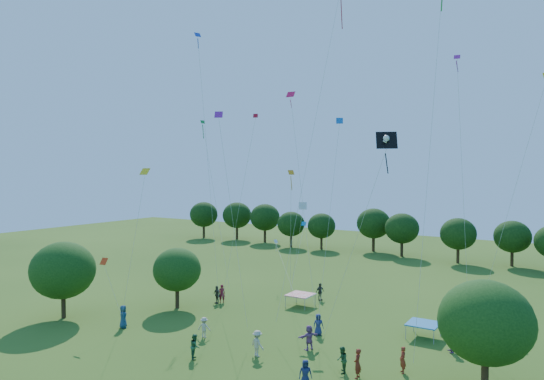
{
  "coord_description": "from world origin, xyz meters",
  "views": [
    {
      "loc": [
        17.63,
        -13.9,
        12.22
      ],
      "look_at": [
        0.0,
        14.0,
        11.0
      ],
      "focal_mm": 32.0,
      "sensor_mm": 36.0,
      "label": 1
    }
  ],
  "objects_px": {
    "near_tree_west": "(63,270)",
    "near_tree_north": "(177,269)",
    "tent_blue": "(423,324)",
    "pirate_kite": "(385,144)",
    "tent_red_stripe": "(300,295)",
    "near_tree_east": "(486,322)",
    "red_high_kite": "(328,56)"
  },
  "relations": [
    {
      "from": "near_tree_north",
      "to": "pirate_kite",
      "type": "bearing_deg",
      "value": -13.03
    },
    {
      "from": "near_tree_north",
      "to": "pirate_kite",
      "type": "relative_size",
      "value": 0.41
    },
    {
      "from": "near_tree_west",
      "to": "tent_blue",
      "type": "relative_size",
      "value": 2.91
    },
    {
      "from": "near_tree_east",
      "to": "red_high_kite",
      "type": "height_order",
      "value": "red_high_kite"
    },
    {
      "from": "near_tree_east",
      "to": "pirate_kite",
      "type": "height_order",
      "value": "pirate_kite"
    },
    {
      "from": "near_tree_west",
      "to": "near_tree_north",
      "type": "xyz_separation_m",
      "value": [
        5.98,
        7.29,
        -0.54
      ]
    },
    {
      "from": "near_tree_east",
      "to": "tent_blue",
      "type": "distance_m",
      "value": 9.76
    },
    {
      "from": "near_tree_north",
      "to": "tent_red_stripe",
      "type": "height_order",
      "value": "near_tree_north"
    },
    {
      "from": "near_tree_north",
      "to": "tent_blue",
      "type": "bearing_deg",
      "value": 10.64
    },
    {
      "from": "near_tree_west",
      "to": "near_tree_north",
      "type": "relative_size",
      "value": 1.18
    },
    {
      "from": "tent_red_stripe",
      "to": "tent_blue",
      "type": "height_order",
      "value": "same"
    },
    {
      "from": "near_tree_north",
      "to": "near_tree_east",
      "type": "xyz_separation_m",
      "value": [
        26.17,
        -3.67,
        0.58
      ]
    },
    {
      "from": "near_tree_north",
      "to": "tent_red_stripe",
      "type": "bearing_deg",
      "value": 35.57
    },
    {
      "from": "near_tree_east",
      "to": "pirate_kite",
      "type": "distance_m",
      "value": 11.18
    },
    {
      "from": "near_tree_east",
      "to": "pirate_kite",
      "type": "xyz_separation_m",
      "value": [
        -5.35,
        -1.14,
        9.75
      ]
    },
    {
      "from": "near_tree_east",
      "to": "red_high_kite",
      "type": "bearing_deg",
      "value": 158.43
    },
    {
      "from": "near_tree_north",
      "to": "tent_red_stripe",
      "type": "distance_m",
      "value": 11.4
    },
    {
      "from": "near_tree_east",
      "to": "tent_red_stripe",
      "type": "distance_m",
      "value": 20.12
    },
    {
      "from": "tent_blue",
      "to": "pirate_kite",
      "type": "distance_m",
      "value": 15.48
    },
    {
      "from": "tent_red_stripe",
      "to": "near_tree_east",
      "type": "bearing_deg",
      "value": -30.68
    },
    {
      "from": "near_tree_north",
      "to": "near_tree_east",
      "type": "bearing_deg",
      "value": -7.99
    },
    {
      "from": "tent_red_stripe",
      "to": "near_tree_west",
      "type": "bearing_deg",
      "value": -137.54
    },
    {
      "from": "near_tree_east",
      "to": "tent_blue",
      "type": "height_order",
      "value": "near_tree_east"
    },
    {
      "from": "red_high_kite",
      "to": "tent_blue",
      "type": "bearing_deg",
      "value": 24.5
    },
    {
      "from": "near_tree_north",
      "to": "tent_blue",
      "type": "height_order",
      "value": "near_tree_north"
    },
    {
      "from": "near_tree_north",
      "to": "red_high_kite",
      "type": "height_order",
      "value": "red_high_kite"
    },
    {
      "from": "tent_blue",
      "to": "tent_red_stripe",
      "type": "bearing_deg",
      "value": 167.71
    },
    {
      "from": "tent_blue",
      "to": "red_high_kite",
      "type": "relative_size",
      "value": 0.09
    },
    {
      "from": "tent_red_stripe",
      "to": "red_high_kite",
      "type": "relative_size",
      "value": 0.09
    },
    {
      "from": "pirate_kite",
      "to": "near_tree_west",
      "type": "bearing_deg",
      "value": -174.73
    },
    {
      "from": "near_tree_west",
      "to": "near_tree_north",
      "type": "height_order",
      "value": "near_tree_west"
    },
    {
      "from": "tent_blue",
      "to": "pirate_kite",
      "type": "bearing_deg",
      "value": -90.05
    }
  ]
}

